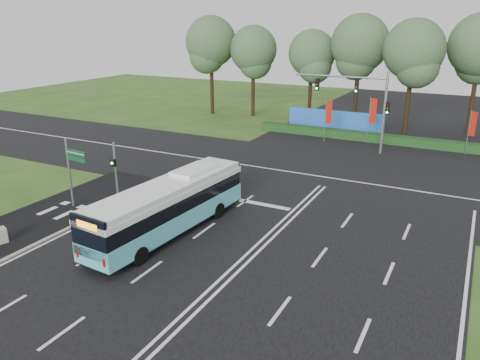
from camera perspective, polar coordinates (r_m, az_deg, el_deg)
ground at (r=24.48m, az=2.28°, el=-7.79°), size 120.00×120.00×0.00m
road_main at (r=24.47m, az=2.28°, el=-7.75°), size 20.00×120.00×0.04m
road_cross at (r=34.91m, az=10.71°, el=0.26°), size 120.00×14.00×0.05m
bike_path at (r=29.58m, az=-22.98°, el=-4.43°), size 5.00×18.00×0.06m
kerb_strip at (r=27.85m, az=-19.78°, el=-5.39°), size 0.25×18.00×0.12m
city_bus at (r=25.25m, az=-8.65°, el=-3.22°), size 3.10×11.02×3.12m
pedestrian_signal at (r=29.99m, az=-14.96°, el=1.11°), size 0.34×0.44×3.94m
street_sign at (r=29.71m, az=-19.77°, el=1.61°), size 1.70×0.28×4.37m
utility_cabinet at (r=27.31m, az=-27.02°, el=-6.05°), size 0.63×0.58×0.85m
banner_flag_left at (r=44.96m, az=10.67°, el=7.86°), size 0.57×0.20×4.00m
banner_flag_mid at (r=45.22m, az=15.80°, el=7.79°), size 0.64×0.10×4.32m
banner_flag_right at (r=44.11m, az=26.42°, el=5.90°), size 0.53×0.27×3.87m
traffic_light_gantry at (r=41.82m, az=14.88°, el=9.58°), size 8.41×0.28×7.00m
hedge at (r=46.51m, az=15.33°, el=5.06°), size 22.00×1.20×0.80m
blue_hoarding at (r=49.66m, az=11.52°, el=7.03°), size 10.00×0.30×2.20m
eucalyptus_row at (r=51.70m, az=16.13°, el=15.48°), size 41.79×8.90×12.79m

